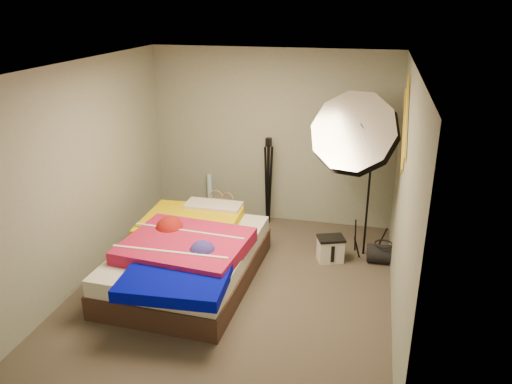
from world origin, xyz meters
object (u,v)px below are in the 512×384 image
(tote_bag, at_px, (225,214))
(bed, at_px, (188,257))
(camera_tripod, at_px, (268,175))
(wrapping_roll, at_px, (210,195))
(photo_umbrella, at_px, (355,135))
(duffel_bag, at_px, (383,254))
(camera_case, at_px, (330,250))

(tote_bag, relative_size, bed, 0.18)
(tote_bag, height_order, camera_tripod, camera_tripod)
(wrapping_roll, bearing_deg, tote_bag, -48.69)
(wrapping_roll, xyz_separation_m, photo_umbrella, (2.14, -0.84, 1.28))
(duffel_bag, bearing_deg, wrapping_roll, 157.39)
(bed, relative_size, camera_tripod, 1.79)
(wrapping_roll, height_order, bed, wrapping_roll)
(camera_tripod, bearing_deg, camera_case, -43.55)
(bed, bearing_deg, tote_bag, 90.48)
(camera_tripod, bearing_deg, tote_bag, -150.98)
(wrapping_roll, relative_size, camera_tripod, 0.49)
(tote_bag, relative_size, camera_tripod, 0.32)
(wrapping_roll, xyz_separation_m, bed, (0.36, -1.90, -0.01))
(wrapping_roll, height_order, camera_case, wrapping_roll)
(camera_case, bearing_deg, wrapping_roll, 131.32)
(tote_bag, height_order, camera_case, tote_bag)
(tote_bag, bearing_deg, camera_case, -8.93)
(wrapping_roll, bearing_deg, bed, -79.12)
(camera_case, bearing_deg, photo_umbrella, 25.86)
(tote_bag, xyz_separation_m, camera_case, (1.59, -0.65, -0.06))
(duffel_bag, bearing_deg, bed, -159.28)
(bed, bearing_deg, camera_case, 28.39)
(tote_bag, bearing_deg, duffel_bag, -0.25)
(tote_bag, distance_m, bed, 1.50)
(wrapping_roll, relative_size, photo_umbrella, 0.29)
(wrapping_roll, height_order, photo_umbrella, photo_umbrella)
(tote_bag, height_order, bed, bed)
(bed, xyz_separation_m, photo_umbrella, (1.77, 1.06, 1.29))
(wrapping_roll, distance_m, camera_tripod, 1.02)
(bed, distance_m, photo_umbrella, 2.43)
(camera_tripod, bearing_deg, photo_umbrella, -32.05)
(camera_case, relative_size, camera_tripod, 0.23)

